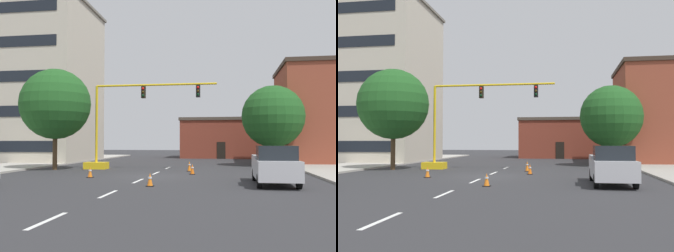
% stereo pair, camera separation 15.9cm
% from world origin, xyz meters
% --- Properties ---
extents(ground_plane, '(160.00, 160.00, 0.00)m').
position_xyz_m(ground_plane, '(0.00, 0.00, 0.00)').
color(ground_plane, '#2D2D30').
extents(sidewalk_left, '(6.00, 56.00, 0.14)m').
position_xyz_m(sidewalk_left, '(-13.37, 8.00, 0.07)').
color(sidewalk_left, '#B2ADA3').
rests_on(sidewalk_left, ground_plane).
extents(sidewalk_right, '(6.00, 56.00, 0.14)m').
position_xyz_m(sidewalk_right, '(13.37, 8.00, 0.07)').
color(sidewalk_right, '#9E998E').
rests_on(sidewalk_right, ground_plane).
extents(lane_stripe_seg_0, '(0.16, 2.40, 0.01)m').
position_xyz_m(lane_stripe_seg_0, '(0.00, -14.00, 0.00)').
color(lane_stripe_seg_0, silver).
rests_on(lane_stripe_seg_0, ground_plane).
extents(lane_stripe_seg_1, '(0.16, 2.40, 0.01)m').
position_xyz_m(lane_stripe_seg_1, '(0.00, -8.50, 0.00)').
color(lane_stripe_seg_1, silver).
rests_on(lane_stripe_seg_1, ground_plane).
extents(lane_stripe_seg_2, '(0.16, 2.40, 0.01)m').
position_xyz_m(lane_stripe_seg_2, '(0.00, -3.00, 0.00)').
color(lane_stripe_seg_2, silver).
rests_on(lane_stripe_seg_2, ground_plane).
extents(lane_stripe_seg_3, '(0.16, 2.40, 0.01)m').
position_xyz_m(lane_stripe_seg_3, '(0.00, 2.50, 0.00)').
color(lane_stripe_seg_3, silver).
rests_on(lane_stripe_seg_3, ground_plane).
extents(lane_stripe_seg_4, '(0.16, 2.40, 0.01)m').
position_xyz_m(lane_stripe_seg_4, '(0.00, 8.00, 0.00)').
color(lane_stripe_seg_4, silver).
rests_on(lane_stripe_seg_4, ground_plane).
extents(building_tall_left, '(12.78, 11.94, 17.75)m').
position_xyz_m(building_tall_left, '(-16.59, 16.81, 8.88)').
color(building_tall_left, beige).
rests_on(building_tall_left, ground_plane).
extents(building_brick_center, '(11.20, 9.06, 5.47)m').
position_xyz_m(building_brick_center, '(4.21, 30.90, 2.75)').
color(building_brick_center, brown).
rests_on(building_brick_center, ground_plane).
extents(traffic_signal_gantry, '(10.65, 1.20, 6.83)m').
position_xyz_m(traffic_signal_gantry, '(-4.11, 5.91, 2.34)').
color(traffic_signal_gantry, yellow).
rests_on(traffic_signal_gantry, ground_plane).
extents(tree_right_far, '(3.97, 3.97, 6.23)m').
position_xyz_m(tree_right_far, '(9.94, 21.39, 4.23)').
color(tree_right_far, brown).
rests_on(tree_right_far, ground_plane).
extents(tree_left_near, '(5.56, 5.56, 7.96)m').
position_xyz_m(tree_left_near, '(-8.45, 4.45, 5.17)').
color(tree_left_near, '#4C3823').
rests_on(tree_left_near, ground_plane).
extents(tree_right_mid, '(5.64, 5.64, 7.33)m').
position_xyz_m(tree_right_mid, '(9.09, 11.75, 4.50)').
color(tree_right_mid, '#4C3823').
rests_on(tree_right_mid, ground_plane).
extents(pickup_truck_silver, '(2.05, 5.41, 1.99)m').
position_xyz_m(pickup_truck_silver, '(7.34, -3.72, 0.97)').
color(pickup_truck_silver, '#BCBCC1').
rests_on(pickup_truck_silver, ground_plane).
extents(traffic_cone_roadside_a, '(0.36, 0.36, 0.66)m').
position_xyz_m(traffic_cone_roadside_a, '(1.18, -5.52, 0.33)').
color(traffic_cone_roadside_a, black).
rests_on(traffic_cone_roadside_a, ground_plane).
extents(traffic_cone_roadside_b, '(0.36, 0.36, 0.69)m').
position_xyz_m(traffic_cone_roadside_b, '(-3.37, -1.49, 0.34)').
color(traffic_cone_roadside_b, black).
rests_on(traffic_cone_roadside_b, ground_plane).
extents(traffic_cone_roadside_c, '(0.36, 0.36, 0.71)m').
position_xyz_m(traffic_cone_roadside_c, '(2.61, 1.83, 0.35)').
color(traffic_cone_roadside_c, black).
rests_on(traffic_cone_roadside_c, ground_plane).
extents(traffic_cone_roadside_d, '(0.36, 0.36, 0.79)m').
position_xyz_m(traffic_cone_roadside_d, '(2.17, 4.40, 0.39)').
color(traffic_cone_roadside_d, black).
rests_on(traffic_cone_roadside_d, ground_plane).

